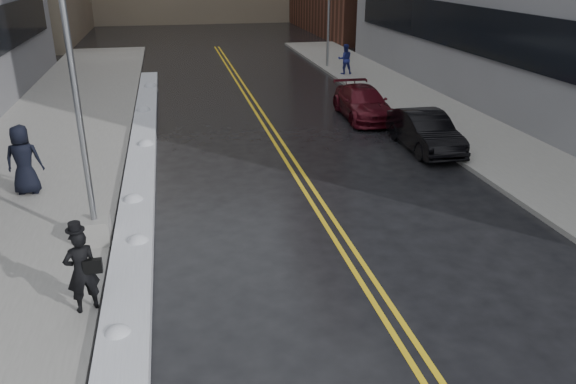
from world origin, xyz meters
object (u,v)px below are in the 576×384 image
lamppost (83,146)px  car_black (425,131)px  fire_hydrant (432,115)px  traffic_signal (329,12)px  pedestrian_c (23,160)px  pedestrian_fedora (82,271)px  pedestrian_east (345,59)px  car_maroon (363,103)px

lamppost → car_black: size_ratio=1.84×
fire_hydrant → traffic_signal: traffic_signal is taller
pedestrian_c → car_black: pedestrian_c is taller
fire_hydrant → pedestrian_fedora: size_ratio=0.43×
pedestrian_east → car_black: bearing=88.1°
lamppost → traffic_signal: (11.80, 22.00, 0.87)m
traffic_signal → car_black: (-1.00, -16.60, -2.72)m
pedestrian_fedora → car_black: (10.70, 8.26, -0.31)m
traffic_signal → car_maroon: (-1.75, -11.96, -2.74)m
lamppost → car_black: 12.22m
fire_hydrant → traffic_signal: 14.30m
lamppost → traffic_signal: size_ratio=1.27×
pedestrian_fedora → car_black: bearing=-165.0°
car_black → traffic_signal: bearing=87.4°
lamppost → pedestrian_fedora: (0.10, -2.86, -1.54)m
pedestrian_fedora → car_maroon: 16.30m
pedestrian_c → car_black: bearing=-169.1°
pedestrian_c → fire_hydrant: bearing=-160.1°
pedestrian_fedora → pedestrian_c: pedestrian_c is taller
traffic_signal → car_black: traffic_signal is taller
pedestrian_fedora → pedestrian_c: 6.86m
fire_hydrant → car_black: 3.01m
pedestrian_east → car_maroon: pedestrian_east is taller
traffic_signal → fire_hydrant: bearing=-88.0°
car_maroon → fire_hydrant: bearing=-40.1°
traffic_signal → pedestrian_fedora: 27.58m
pedestrian_c → car_black: size_ratio=0.48×
lamppost → pedestrian_c: size_ratio=3.80×
car_maroon → pedestrian_fedora: bearing=-125.4°
lamppost → car_maroon: lamppost is taller
fire_hydrant → pedestrian_east: size_ratio=0.43×
lamppost → car_black: bearing=26.6°
pedestrian_fedora → pedestrian_east: size_ratio=0.98×
pedestrian_east → pedestrian_c: bearing=50.9°
pedestrian_fedora → pedestrian_east: bearing=-141.2°
traffic_signal → pedestrian_c: 23.26m
traffic_signal → pedestrian_east: 3.70m
lamppost → traffic_signal: bearing=61.8°
lamppost → car_maroon: (10.05, 10.04, -1.87)m
pedestrian_east → car_black: 13.86m
pedestrian_fedora → pedestrian_east: 25.10m
pedestrian_east → car_black: size_ratio=0.41×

